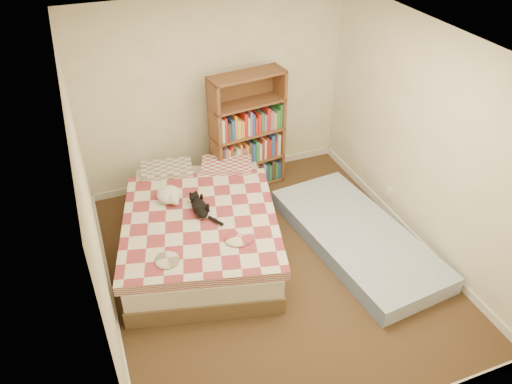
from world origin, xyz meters
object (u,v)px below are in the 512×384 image
object	(u,v)px
bed	(200,226)
floor_mattress	(357,237)
black_cat	(199,206)
white_dog	(170,195)
bookshelf	(247,147)

from	to	relation	value
bed	floor_mattress	bearing A→B (deg)	-6.91
black_cat	white_dog	size ratio (longest dim) A/B	1.48
bookshelf	white_dog	bearing A→B (deg)	-155.76
bed	black_cat	bearing A→B (deg)	-77.16
floor_mattress	black_cat	distance (m)	1.88
white_dog	bed	bearing A→B (deg)	-13.06
black_cat	white_dog	xyz separation A→B (m)	(-0.26, 0.31, 0.01)
bookshelf	black_cat	world-z (taller)	bookshelf
bed	floor_mattress	xyz separation A→B (m)	(1.71, -0.64, -0.17)
white_dog	floor_mattress	bearing A→B (deg)	6.75
bed	floor_mattress	world-z (taller)	bed
bed	white_dog	world-z (taller)	white_dog
bookshelf	bed	bearing A→B (deg)	-141.25
bookshelf	floor_mattress	distance (m)	1.88
bed	bookshelf	size ratio (longest dim) A/B	1.60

